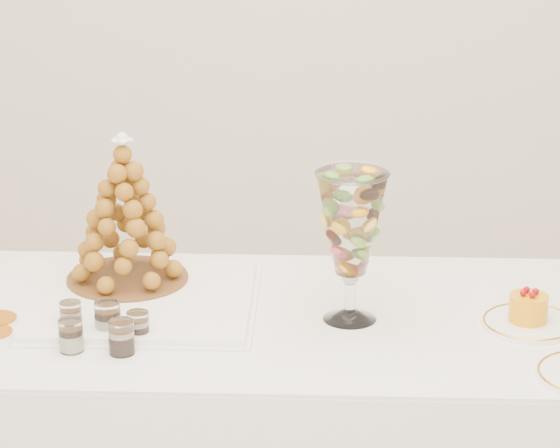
{
  "coord_description": "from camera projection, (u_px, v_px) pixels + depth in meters",
  "views": [
    {
      "loc": [
        0.14,
        -2.57,
        1.93
      ],
      "look_at": [
        0.01,
        0.22,
        0.93
      ],
      "focal_mm": 85.0,
      "sensor_mm": 36.0,
      "label": 1
    }
  ],
  "objects": [
    {
      "name": "verrine_a",
      "position": [
        71.0,
        316.0,
        2.9
      ],
      "size": [
        0.06,
        0.06,
        0.06
      ],
      "primitive_type": "cylinder",
      "rotation": [
        0.0,
        0.0,
        0.23
      ],
      "color": "white",
      "rests_on": "buffet_table"
    },
    {
      "name": "croquembouche",
      "position": [
        125.0,
        210.0,
        3.07
      ],
      "size": [
        0.29,
        0.29,
        0.36
      ],
      "rotation": [
        0.0,
        0.0,
        0.08
      ],
      "color": "brown",
      "rests_on": "lace_tray"
    },
    {
      "name": "verrine_b",
      "position": [
        108.0,
        319.0,
        2.87
      ],
      "size": [
        0.06,
        0.06,
        0.08
      ],
      "primitive_type": "cylinder",
      "rotation": [
        0.0,
        0.0,
        -0.02
      ],
      "color": "white",
      "rests_on": "buffet_table"
    },
    {
      "name": "cake_plate",
      "position": [
        530.0,
        323.0,
        2.93
      ],
      "size": [
        0.21,
        0.21,
        0.01
      ],
      "primitive_type": "cylinder",
      "color": "white",
      "rests_on": "buffet_table"
    },
    {
      "name": "mousse_cake",
      "position": [
        528.0,
        307.0,
        2.92
      ],
      "size": [
        0.09,
        0.09,
        0.08
      ],
      "color": "orange",
      "rests_on": "cake_plate"
    },
    {
      "name": "verrine_c",
      "position": [
        138.0,
        326.0,
        2.84
      ],
      "size": [
        0.05,
        0.05,
        0.07
      ],
      "primitive_type": "cylinder",
      "rotation": [
        0.0,
        0.0,
        -0.01
      ],
      "color": "white",
      "rests_on": "buffet_table"
    },
    {
      "name": "lace_tray",
      "position": [
        117.0,
        301.0,
        3.03
      ],
      "size": [
        0.62,
        0.46,
        0.02
      ],
      "primitive_type": "cube",
      "rotation": [
        0.0,
        0.0,
        0.01
      ],
      "color": "white",
      "rests_on": "buffet_table"
    },
    {
      "name": "macaron_vase",
      "position": [
        351.0,
        225.0,
        2.89
      ],
      "size": [
        0.16,
        0.16,
        0.34
      ],
      "color": "white",
      "rests_on": "buffet_table"
    },
    {
      "name": "verrine_d",
      "position": [
        71.0,
        336.0,
        2.79
      ],
      "size": [
        0.06,
        0.06,
        0.07
      ],
      "primitive_type": "cylinder",
      "rotation": [
        0.0,
        0.0,
        -0.08
      ],
      "color": "white",
      "rests_on": "buffet_table"
    },
    {
      "name": "verrine_e",
      "position": [
        121.0,
        337.0,
        2.78
      ],
      "size": [
        0.06,
        0.06,
        0.07
      ],
      "primitive_type": "cylinder",
      "rotation": [
        0.0,
        0.0,
        0.18
      ],
      "color": "white",
      "rests_on": "buffet_table"
    }
  ]
}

